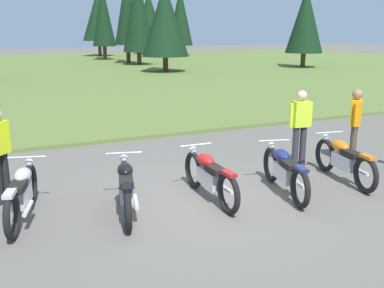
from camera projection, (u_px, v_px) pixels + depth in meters
The scene contains 10 objects.
ground_plane at pixel (206, 201), 7.96m from camera, with size 140.00×140.00×0.00m, color #605B54.
grass_moorland at pixel (32, 72), 31.47m from camera, with size 80.00×44.00×0.10m, color #5B7033.
forest_treeline at pixel (67, 11), 36.80m from camera, with size 38.40×26.86×8.61m.
motorcycle_silver at pixel (22, 193), 7.10m from camera, with size 0.82×2.04×0.88m.
motorcycle_black at pixel (126, 187), 7.36m from camera, with size 0.78×2.05×0.88m.
motorcycle_red at pixel (210, 176), 7.95m from camera, with size 0.62×2.10×0.88m.
motorcycle_navy at pixel (284, 171), 8.24m from camera, with size 0.77×2.06×0.88m.
motorcycle_orange at pixel (344, 160), 8.93m from camera, with size 0.66×2.08×0.88m.
rider_checking_bike at pixel (300, 124), 9.83m from camera, with size 0.54×0.28×1.67m.
rider_with_back_turned at pixel (355, 122), 10.02m from camera, with size 0.41×0.42×1.67m.
Camera 1 is at (-3.42, -6.65, 2.94)m, focal length 42.29 mm.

